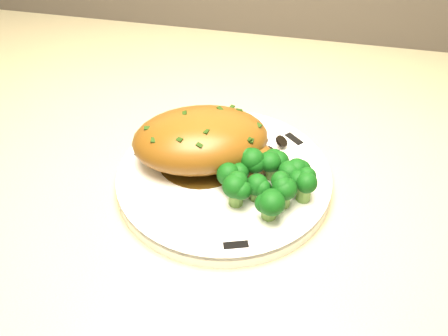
# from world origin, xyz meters

# --- Properties ---
(plate) EXTENTS (0.28, 0.28, 0.02)m
(plate) POSITION_xyz_m (-0.07, 1.61, 0.87)
(plate) COLOR white
(plate) RESTS_ON counter
(rim_accent_0) EXTENTS (0.03, 0.02, 0.00)m
(rim_accent_0) POSITION_xyz_m (0.00, 1.69, 0.88)
(rim_accent_0) COLOR black
(rim_accent_0) RESTS_ON plate
(rim_accent_1) EXTENTS (0.01, 0.03, 0.00)m
(rim_accent_1) POSITION_xyz_m (-0.18, 1.63, 0.88)
(rim_accent_1) COLOR black
(rim_accent_1) RESTS_ON plate
(rim_accent_2) EXTENTS (0.03, 0.02, 0.00)m
(rim_accent_2) POSITION_xyz_m (-0.04, 1.50, 0.88)
(rim_accent_2) COLOR black
(rim_accent_2) RESTS_ON plate
(gravy_pool) EXTENTS (0.11, 0.11, 0.00)m
(gravy_pool) POSITION_xyz_m (-0.10, 1.62, 0.88)
(gravy_pool) COLOR #3F2A0B
(gravy_pool) RESTS_ON plate
(chicken_breast) EXTENTS (0.19, 0.16, 0.06)m
(chicken_breast) POSITION_xyz_m (-0.10, 1.62, 0.91)
(chicken_breast) COLOR brown
(chicken_breast) RESTS_ON plate
(mushroom_pile) EXTENTS (0.08, 0.06, 0.02)m
(mushroom_pile) POSITION_xyz_m (-0.05, 1.65, 0.88)
(mushroom_pile) COLOR black
(mushroom_pile) RESTS_ON plate
(broccoli_florets) EXTENTS (0.11, 0.09, 0.04)m
(broccoli_florets) POSITION_xyz_m (-0.02, 1.58, 0.90)
(broccoli_florets) COLOR #699740
(broccoli_florets) RESTS_ON plate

